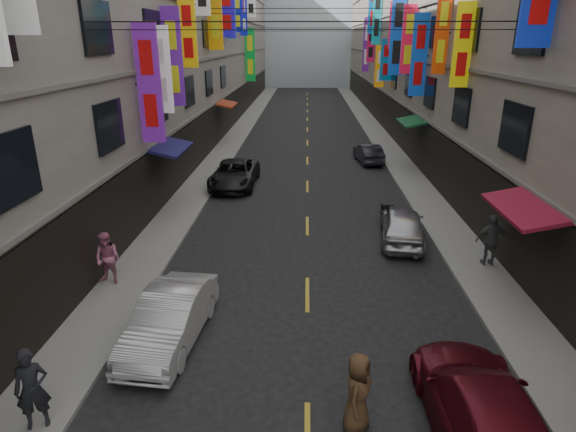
# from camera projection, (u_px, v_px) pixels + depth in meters

# --- Properties ---
(sidewalk_left) EXTENTS (2.00, 90.00, 0.12)m
(sidewalk_left) POSITION_uv_depth(u_px,v_px,m) (232.00, 141.00, 38.03)
(sidewalk_left) COLOR slate
(sidewalk_left) RESTS_ON ground
(sidewalk_right) EXTENTS (2.00, 90.00, 0.12)m
(sidewalk_right) POSITION_uv_depth(u_px,v_px,m) (384.00, 143.00, 37.61)
(sidewalk_right) COLOR slate
(sidewalk_right) RESTS_ON ground
(building_row_left) EXTENTS (10.14, 90.00, 19.00)m
(building_row_left) POSITION_uv_depth(u_px,v_px,m) (145.00, 13.00, 35.00)
(building_row_left) COLOR gray
(building_row_left) RESTS_ON ground
(building_row_right) EXTENTS (10.14, 90.00, 19.00)m
(building_row_right) POSITION_uv_depth(u_px,v_px,m) (478.00, 12.00, 34.15)
(building_row_right) COLOR gray
(building_row_right) RESTS_ON ground
(haze_block) EXTENTS (18.00, 8.00, 22.00)m
(haze_block) POSITION_uv_depth(u_px,v_px,m) (308.00, 18.00, 80.95)
(haze_block) COLOR silver
(haze_block) RESTS_ON ground
(shop_signage) EXTENTS (14.00, 55.00, 11.75)m
(shop_signage) POSITION_uv_depth(u_px,v_px,m) (307.00, 13.00, 28.57)
(shop_signage) COLOR #1019C3
(shop_signage) RESTS_ON ground
(street_awnings) EXTENTS (13.99, 35.20, 0.41)m
(street_awnings) POSITION_uv_depth(u_px,v_px,m) (281.00, 148.00, 21.84)
(street_awnings) COLOR #144B16
(street_awnings) RESTS_ON ground
(overhead_cables) EXTENTS (14.00, 38.04, 1.24)m
(overhead_cables) POSITION_uv_depth(u_px,v_px,m) (310.00, 14.00, 23.55)
(overhead_cables) COLOR black
(overhead_cables) RESTS_ON ground
(lane_markings) EXTENTS (0.12, 80.20, 0.01)m
(lane_markings) POSITION_uv_depth(u_px,v_px,m) (307.00, 151.00, 35.02)
(lane_markings) COLOR gold
(lane_markings) RESTS_ON ground
(scooter_far_right) EXTENTS (0.50, 1.80, 1.14)m
(scooter_far_right) POSITION_uv_depth(u_px,v_px,m) (385.00, 214.00, 21.03)
(scooter_far_right) COLOR black
(scooter_far_right) RESTS_ON ground
(car_left_mid) EXTENTS (1.88, 4.38, 1.40)m
(car_left_mid) POSITION_uv_depth(u_px,v_px,m) (170.00, 318.00, 12.70)
(car_left_mid) COLOR silver
(car_left_mid) RESTS_ON ground
(car_left_far) EXTENTS (2.45, 5.07, 1.39)m
(car_left_far) POSITION_uv_depth(u_px,v_px,m) (235.00, 174.00, 26.38)
(car_left_far) COLOR black
(car_left_far) RESTS_ON ground
(car_right_near) EXTENTS (2.09, 5.11, 1.48)m
(car_right_near) POSITION_uv_depth(u_px,v_px,m) (483.00, 411.00, 9.46)
(car_right_near) COLOR #580F1A
(car_right_near) RESTS_ON ground
(car_right_mid) EXTENTS (2.19, 4.30, 1.40)m
(car_right_mid) POSITION_uv_depth(u_px,v_px,m) (402.00, 225.00, 19.10)
(car_right_mid) COLOR #B5B5BA
(car_right_mid) RESTS_ON ground
(car_right_far) EXTENTS (1.76, 3.87, 1.23)m
(car_right_far) POSITION_uv_depth(u_px,v_px,m) (368.00, 153.00, 31.57)
(car_right_far) COLOR #292931
(car_right_far) RESTS_ON ground
(pedestrian_lnear) EXTENTS (0.84, 0.81, 1.80)m
(pedestrian_lnear) POSITION_uv_depth(u_px,v_px,m) (32.00, 389.00, 9.66)
(pedestrian_lnear) COLOR black
(pedestrian_lnear) RESTS_ON sidewalk_left
(pedestrian_lfar) EXTENTS (0.95, 0.75, 1.75)m
(pedestrian_lfar) POSITION_uv_depth(u_px,v_px,m) (108.00, 258.00, 15.50)
(pedestrian_lfar) COLOR #C26689
(pedestrian_lfar) RESTS_ON sidewalk_left
(pedestrian_rfar) EXTENTS (1.11, 0.65, 1.86)m
(pedestrian_rfar) POSITION_uv_depth(u_px,v_px,m) (491.00, 240.00, 16.77)
(pedestrian_rfar) COLOR #525254
(pedestrian_rfar) RESTS_ON sidewalk_right
(pedestrian_crossing) EXTENTS (0.86, 1.02, 1.78)m
(pedestrian_crossing) POSITION_uv_depth(u_px,v_px,m) (358.00, 393.00, 9.75)
(pedestrian_crossing) COLOR #48311C
(pedestrian_crossing) RESTS_ON ground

